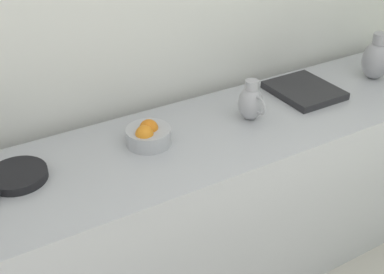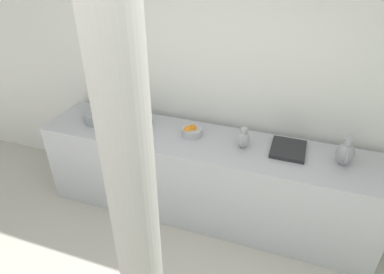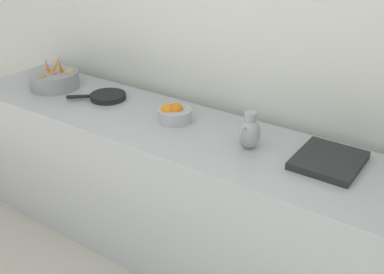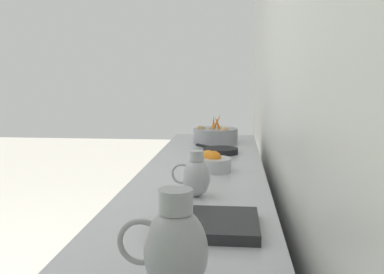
{
  "view_description": "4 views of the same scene",
  "coord_description": "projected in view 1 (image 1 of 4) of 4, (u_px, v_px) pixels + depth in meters",
  "views": [
    {
      "loc": [
        0.08,
        -1.09,
        2.03
      ],
      "look_at": [
        -1.42,
        -0.21,
        0.95
      ],
      "focal_mm": 46.15,
      "sensor_mm": 36.0,
      "label": 1
    },
    {
      "loc": [
        1.06,
        0.58,
        2.6
      ],
      "look_at": [
        -1.35,
        -0.26,
        1.01
      ],
      "focal_mm": 31.73,
      "sensor_mm": 36.0,
      "label": 2
    },
    {
      "loc": [
        0.36,
        1.12,
        2.01
      ],
      "look_at": [
        -1.31,
        -0.04,
        0.97
      ],
      "focal_mm": 43.1,
      "sensor_mm": 36.0,
      "label": 3
    },
    {
      "loc": [
        -1.68,
        2.0,
        1.4
      ],
      "look_at": [
        -1.47,
        -0.18,
        1.09
      ],
      "focal_mm": 41.88,
      "sensor_mm": 36.0,
      "label": 4
    }
  ],
  "objects": [
    {
      "name": "orange_bowl",
      "position": [
        148.0,
        135.0,
        2.11
      ],
      "size": [
        0.19,
        0.19,
        0.11
      ],
      "color": "#ADAFB5",
      "rests_on": "prep_counter"
    },
    {
      "name": "metal_pitcher_short",
      "position": [
        251.0,
        102.0,
        2.27
      ],
      "size": [
        0.17,
        0.12,
        0.2
      ],
      "color": "#A3A3A8",
      "rests_on": "prep_counter"
    },
    {
      "name": "counter_sink_basin",
      "position": [
        304.0,
        90.0,
        2.53
      ],
      "size": [
        0.34,
        0.3,
        0.04
      ],
      "primitive_type": "cube",
      "color": "#232326",
      "rests_on": "prep_counter"
    },
    {
      "name": "prep_counter",
      "position": [
        187.0,
        217.0,
        2.39
      ],
      "size": [
        0.66,
        3.24,
        0.89
      ],
      "primitive_type": "cube",
      "color": "#ADAFB5",
      "rests_on": "ground_plane"
    },
    {
      "name": "skillet_on_counter",
      "position": [
        17.0,
        176.0,
        1.9
      ],
      "size": [
        0.29,
        0.32,
        0.03
      ],
      "color": "black",
      "rests_on": "prep_counter"
    },
    {
      "name": "metal_pitcher_tall",
      "position": [
        377.0,
        59.0,
        2.65
      ],
      "size": [
        0.21,
        0.15,
        0.25
      ],
      "color": "#939399",
      "rests_on": "prep_counter"
    }
  ]
}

